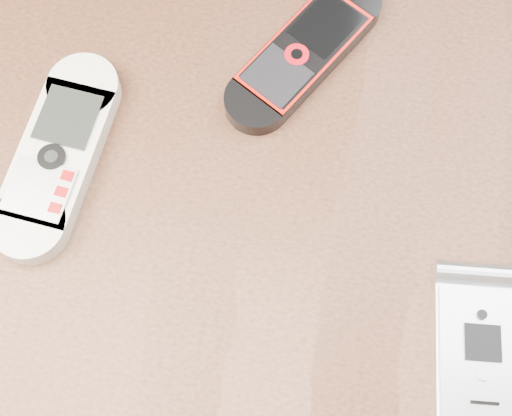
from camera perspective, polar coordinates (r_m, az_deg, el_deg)
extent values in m
plane|color=#472B19|center=(1.20, -0.24, -12.27)|extent=(4.00, 4.00, 0.00)
cube|color=black|center=(0.48, -0.58, -1.01)|extent=(1.20, 0.80, 0.03)
cube|color=beige|center=(0.49, -15.56, 4.15)|extent=(0.07, 0.16, 0.02)
cube|color=black|center=(0.51, 3.89, 12.36)|extent=(0.12, 0.15, 0.01)
cube|color=silver|center=(0.46, 17.46, -10.72)|extent=(0.06, 0.11, 0.02)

